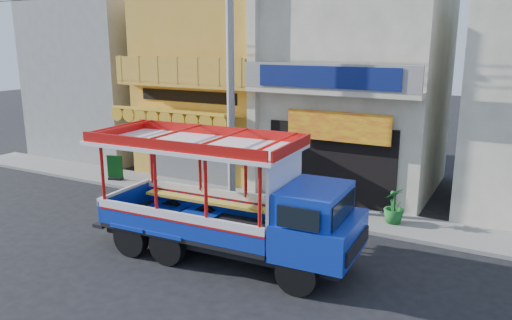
{
  "coord_description": "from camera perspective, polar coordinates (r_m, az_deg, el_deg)",
  "views": [
    {
      "loc": [
        7.7,
        -11.01,
        5.73
      ],
      "look_at": [
        0.4,
        2.5,
        2.01
      ],
      "focal_mm": 35.0,
      "sensor_mm": 36.0,
      "label": 1
    }
  ],
  "objects": [
    {
      "name": "potted_plant_c",
      "position": [
        16.21,
        15.51,
        -5.04
      ],
      "size": [
        0.82,
        0.82,
        1.12
      ],
      "primitive_type": "imported",
      "rotation": [
        0.0,
        0.0,
        4.33
      ],
      "color": "#1C6224",
      "rests_on": "sidewalk"
    },
    {
      "name": "sidewalk",
      "position": [
        17.8,
        1.18,
        -4.96
      ],
      "size": [
        30.0,
        2.0,
        0.12
      ],
      "primitive_type": "cube",
      "color": "slate",
      "rests_on": "ground"
    },
    {
      "name": "songthaew_truck",
      "position": [
        12.84,
        -1.62,
        -5.03
      ],
      "size": [
        7.3,
        2.67,
        3.37
      ],
      "color": "black",
      "rests_on": "ground"
    },
    {
      "name": "utility_pole",
      "position": [
        16.68,
        -2.51,
        11.21
      ],
      "size": [
        28.0,
        0.26,
        9.0
      ],
      "color": "gray",
      "rests_on": "ground"
    },
    {
      "name": "shophouse_right",
      "position": [
        19.88,
        11.77,
        8.66
      ],
      "size": [
        6.0,
        6.75,
        8.24
      ],
      "color": "#B0AC90",
      "rests_on": "ground"
    },
    {
      "name": "filler_building_left",
      "position": [
        26.73,
        -16.3,
        8.95
      ],
      "size": [
        6.0,
        6.0,
        7.6
      ],
      "primitive_type": "cube",
      "color": "gray",
      "rests_on": "ground"
    },
    {
      "name": "party_pilaster",
      "position": [
        18.17,
        -0.35,
        8.16
      ],
      "size": [
        0.35,
        0.3,
        8.0
      ],
      "primitive_type": "cube",
      "color": "#B0AC90",
      "rests_on": "ground"
    },
    {
      "name": "green_sign",
      "position": [
        21.21,
        -15.79,
        -1.05
      ],
      "size": [
        0.66,
        0.44,
        1.01
      ],
      "color": "black",
      "rests_on": "sidewalk"
    },
    {
      "name": "shophouse_left",
      "position": [
        22.35,
        -3.3,
        9.44
      ],
      "size": [
        6.0,
        7.5,
        8.24
      ],
      "color": "gold",
      "rests_on": "ground"
    },
    {
      "name": "potted_plant_a",
      "position": [
        17.48,
        5.64,
        -3.24
      ],
      "size": [
        1.23,
        1.14,
        1.12
      ],
      "primitive_type": "imported",
      "rotation": [
        0.0,
        0.0,
        0.32
      ],
      "color": "#1C6224",
      "rests_on": "sidewalk"
    },
    {
      "name": "ground",
      "position": [
        14.6,
        -6.13,
        -9.56
      ],
      "size": [
        90.0,
        90.0,
        0.0
      ],
      "primitive_type": "plane",
      "color": "black",
      "rests_on": "ground"
    }
  ]
}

